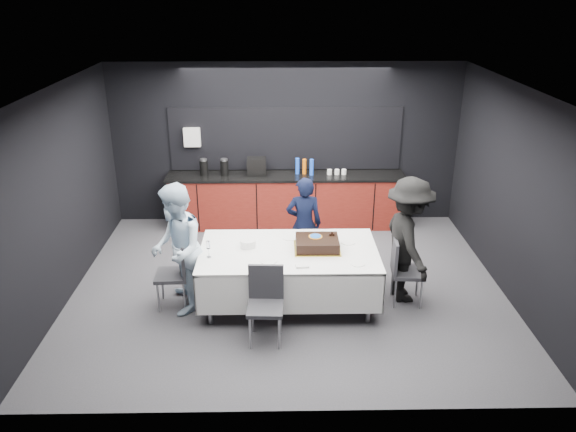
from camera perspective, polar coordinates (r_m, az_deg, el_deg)
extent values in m
plane|color=#444349|center=(8.04, 0.01, -7.19)|extent=(6.00, 6.00, 0.00)
cube|color=white|center=(7.07, 0.01, 12.87)|extent=(6.00, 5.00, 0.04)
cube|color=black|center=(9.82, -0.25, 7.32)|extent=(6.00, 0.04, 2.80)
cube|color=black|center=(5.18, 0.52, -7.58)|extent=(6.00, 0.04, 2.80)
cube|color=black|center=(7.98, -22.09, 1.89)|extent=(0.04, 5.00, 2.80)
cube|color=black|center=(8.07, 21.85, 2.16)|extent=(0.04, 5.00, 2.80)
cube|color=#5D140E|center=(9.84, -0.22, 1.51)|extent=(4.00, 0.60, 0.90)
cube|color=black|center=(9.67, -0.22, 4.10)|extent=(4.10, 0.64, 0.04)
cube|color=black|center=(9.78, -0.25, 7.85)|extent=(4.00, 0.03, 1.10)
cube|color=white|center=(9.82, -9.71, 7.91)|extent=(0.28, 0.12, 0.32)
cylinder|color=black|center=(9.71, -8.54, 4.85)|extent=(0.14, 0.14, 0.26)
cylinder|color=black|center=(9.67, -6.48, 4.88)|extent=(0.14, 0.14, 0.26)
cube|color=black|center=(9.63, -3.21, 5.04)|extent=(0.32, 0.24, 0.30)
cylinder|color=blue|center=(9.68, 0.96, 5.10)|extent=(0.07, 0.07, 0.28)
cylinder|color=orange|center=(9.69, 1.67, 5.05)|extent=(0.07, 0.07, 0.26)
cylinder|color=blue|center=(9.62, 2.41, 4.98)|extent=(0.07, 0.07, 0.28)
cylinder|color=white|center=(9.69, 4.23, 4.48)|extent=(0.08, 0.08, 0.09)
cylinder|color=white|center=(9.71, 4.99, 4.48)|extent=(0.08, 0.08, 0.09)
cylinder|color=white|center=(9.72, 5.70, 4.48)|extent=(0.08, 0.08, 0.09)
cylinder|color=#99999E|center=(9.67, -8.59, 5.67)|extent=(0.12, 0.12, 0.03)
cylinder|color=#99999E|center=(9.63, -6.52, 5.71)|extent=(0.12, 0.12, 0.03)
cylinder|color=#99999E|center=(7.13, -8.00, -8.20)|extent=(0.06, 0.06, 0.75)
cylinder|color=#99999E|center=(8.00, -7.21, -4.51)|extent=(0.06, 0.06, 0.75)
cylinder|color=#99999E|center=(7.16, 8.25, -8.04)|extent=(0.06, 0.06, 0.75)
cylinder|color=#99999E|center=(8.03, 7.18, -4.40)|extent=(0.06, 0.06, 0.75)
cube|color=silver|center=(7.33, 0.07, -3.60)|extent=(2.32, 1.32, 0.04)
cube|color=silver|center=(6.88, 0.17, -7.99)|extent=(2.32, 0.02, 0.55)
cube|color=silver|center=(8.03, -0.02, -3.24)|extent=(2.32, 0.02, 0.55)
cube|color=silver|center=(7.52, -8.77, -5.44)|extent=(0.02, 1.32, 0.55)
cube|color=silver|center=(7.56, 8.86, -5.29)|extent=(0.02, 1.32, 0.55)
cube|color=gold|center=(7.36, 2.97, -3.28)|extent=(0.60, 0.49, 0.01)
cube|color=black|center=(7.33, 2.98, -2.81)|extent=(0.56, 0.45, 0.12)
cube|color=black|center=(7.30, 2.99, -2.33)|extent=(0.56, 0.45, 0.01)
cylinder|color=orange|center=(7.35, 2.81, -2.08)|extent=(0.18, 0.18, 0.00)
cylinder|color=#1753AE|center=(7.35, 2.81, -2.05)|extent=(0.15, 0.15, 0.01)
sphere|color=black|center=(7.42, 4.32, -1.76)|extent=(0.04, 0.04, 0.04)
sphere|color=black|center=(7.38, 4.50, -1.89)|extent=(0.04, 0.04, 0.04)
sphere|color=black|center=(7.38, 4.19, -1.89)|extent=(0.04, 0.04, 0.04)
cylinder|color=white|center=(7.40, -4.10, -2.79)|extent=(0.20, 0.20, 0.10)
cylinder|color=white|center=(7.04, -1.98, -4.55)|extent=(0.22, 0.22, 0.01)
cylinder|color=white|center=(7.57, 6.11, -2.64)|extent=(0.20, 0.20, 0.01)
cylinder|color=white|center=(7.03, 7.10, -4.81)|extent=(0.19, 0.19, 0.01)
cylinder|color=white|center=(7.65, 0.19, -2.23)|extent=(0.19, 0.19, 0.01)
cube|color=white|center=(6.90, 1.45, -5.08)|extent=(0.17, 0.12, 0.02)
cylinder|color=white|center=(7.20, -8.04, -4.15)|extent=(0.06, 0.06, 0.00)
cylinder|color=white|center=(7.18, -8.07, -3.71)|extent=(0.01, 0.01, 0.12)
cylinder|color=white|center=(7.13, -8.12, -2.91)|extent=(0.05, 0.05, 0.10)
cube|color=#2D2D32|center=(7.56, -11.72, -5.91)|extent=(0.44, 0.44, 0.05)
cube|color=#2D2D32|center=(7.41, -10.42, -4.20)|extent=(0.06, 0.42, 0.45)
cylinder|color=#99999E|center=(7.84, -12.66, -6.80)|extent=(0.03, 0.03, 0.44)
cylinder|color=#99999E|center=(7.55, -13.04, -8.07)|extent=(0.03, 0.03, 0.44)
cylinder|color=#99999E|center=(7.79, -10.18, -6.79)|extent=(0.03, 0.03, 0.44)
cylinder|color=#99999E|center=(7.50, -10.46, -8.07)|extent=(0.03, 0.03, 0.44)
cube|color=#2D2D32|center=(7.64, 12.07, -5.60)|extent=(0.45, 0.45, 0.05)
cube|color=#2D2D32|center=(7.50, 10.79, -3.91)|extent=(0.07, 0.42, 0.45)
cylinder|color=#99999E|center=(7.63, 13.37, -7.74)|extent=(0.03, 0.03, 0.44)
cylinder|color=#99999E|center=(7.92, 13.00, -6.50)|extent=(0.03, 0.03, 0.44)
cylinder|color=#99999E|center=(7.58, 10.82, -7.73)|extent=(0.03, 0.03, 0.44)
cylinder|color=#99999E|center=(7.87, 10.54, -6.48)|extent=(0.03, 0.03, 0.44)
cube|color=#2D2D32|center=(6.71, -2.32, -9.34)|extent=(0.44, 0.44, 0.05)
cube|color=#2D2D32|center=(6.75, -2.25, -6.68)|extent=(0.42, 0.06, 0.45)
cylinder|color=#99999E|center=(6.71, -3.87, -11.74)|extent=(0.03, 0.03, 0.44)
cylinder|color=#99999E|center=(6.69, -0.91, -11.81)|extent=(0.03, 0.03, 0.44)
cylinder|color=#99999E|center=(6.99, -3.61, -10.16)|extent=(0.03, 0.03, 0.44)
cylinder|color=#99999E|center=(6.97, -0.78, -10.23)|extent=(0.03, 0.03, 0.44)
imported|color=black|center=(8.23, 1.63, -0.84)|extent=(0.53, 0.35, 1.45)
imported|color=silver|center=(7.29, -11.23, -3.34)|extent=(0.78, 0.94, 1.72)
imported|color=black|center=(7.56, 12.09, -2.43)|extent=(0.79, 1.19, 1.72)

